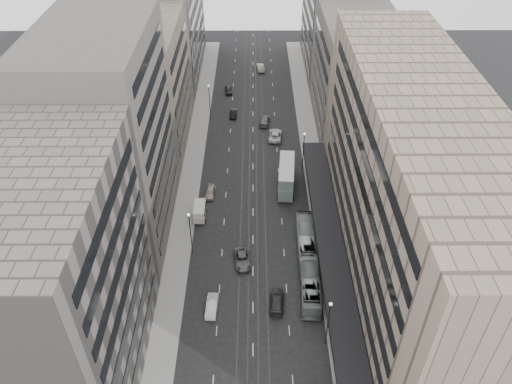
{
  "coord_description": "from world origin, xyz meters",
  "views": [
    {
      "loc": [
        0.22,
        -44.87,
        57.41
      ],
      "look_at": [
        0.53,
        20.82,
        5.47
      ],
      "focal_mm": 35.0,
      "sensor_mm": 36.0,
      "label": 1
    }
  ],
  "objects_px": {
    "panel_van": "(200,211)",
    "double_decker": "(286,176)",
    "sedan_1": "(212,306)",
    "bus_near": "(310,283)",
    "sedan_2": "(242,259)",
    "bus_far": "(306,240)"
  },
  "relations": [
    {
      "from": "panel_van",
      "to": "double_decker",
      "type": "bearing_deg",
      "value": 28.45
    },
    {
      "from": "double_decker",
      "to": "bus_near",
      "type": "bearing_deg",
      "value": -80.22
    },
    {
      "from": "panel_van",
      "to": "bus_far",
      "type": "bearing_deg",
      "value": -22.65
    },
    {
      "from": "double_decker",
      "to": "panel_van",
      "type": "relative_size",
      "value": 2.3
    },
    {
      "from": "double_decker",
      "to": "sedan_1",
      "type": "height_order",
      "value": "double_decker"
    },
    {
      "from": "sedan_1",
      "to": "sedan_2",
      "type": "height_order",
      "value": "sedan_1"
    },
    {
      "from": "panel_van",
      "to": "sedan_1",
      "type": "height_order",
      "value": "panel_van"
    },
    {
      "from": "double_decker",
      "to": "sedan_2",
      "type": "height_order",
      "value": "double_decker"
    },
    {
      "from": "bus_near",
      "to": "double_decker",
      "type": "height_order",
      "value": "double_decker"
    },
    {
      "from": "bus_far",
      "to": "panel_van",
      "type": "bearing_deg",
      "value": -21.8
    },
    {
      "from": "bus_far",
      "to": "panel_van",
      "type": "xyz_separation_m",
      "value": [
        -17.7,
        7.46,
        -0.18
      ]
    },
    {
      "from": "sedan_2",
      "to": "panel_van",
      "type": "bearing_deg",
      "value": 118.39
    },
    {
      "from": "bus_far",
      "to": "sedan_1",
      "type": "height_order",
      "value": "bus_far"
    },
    {
      "from": "panel_van",
      "to": "sedan_1",
      "type": "distance_m",
      "value": 20.21
    },
    {
      "from": "bus_far",
      "to": "sedan_2",
      "type": "relative_size",
      "value": 2.34
    },
    {
      "from": "panel_van",
      "to": "sedan_1",
      "type": "xyz_separation_m",
      "value": [
        3.35,
        -19.92,
        -0.74
      ]
    },
    {
      "from": "panel_van",
      "to": "sedan_2",
      "type": "distance_m",
      "value": 13.16
    },
    {
      "from": "sedan_1",
      "to": "sedan_2",
      "type": "xyz_separation_m",
      "value": [
        4.19,
        9.16,
        -0.02
      ]
    },
    {
      "from": "double_decker",
      "to": "sedan_1",
      "type": "relative_size",
      "value": 2.2
    },
    {
      "from": "bus_far",
      "to": "sedan_1",
      "type": "distance_m",
      "value": 19.03
    },
    {
      "from": "double_decker",
      "to": "panel_van",
      "type": "bearing_deg",
      "value": -147.1
    },
    {
      "from": "bus_near",
      "to": "double_decker",
      "type": "distance_m",
      "value": 24.82
    }
  ]
}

